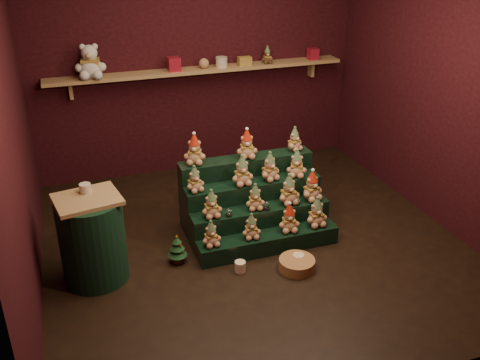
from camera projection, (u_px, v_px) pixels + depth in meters
name	position (u px, v px, depth m)	size (l,w,h in m)	color
ground	(253.00, 243.00, 5.33)	(4.00, 4.00, 0.00)	black
back_wall	(196.00, 58.00, 6.47)	(4.00, 0.10, 2.80)	black
front_wall	(382.00, 218.00, 2.98)	(4.00, 0.10, 2.80)	black
left_wall	(6.00, 136.00, 4.13)	(0.10, 4.00, 2.80)	black
right_wall	(447.00, 88.00, 5.32)	(0.10, 4.00, 2.80)	black
back_shelf	(200.00, 70.00, 6.37)	(3.60, 0.26, 0.24)	tan
riser_tier_front	(268.00, 242.00, 5.18)	(1.40, 0.22, 0.18)	black
riser_tier_midfront	(260.00, 223.00, 5.33)	(1.40, 0.22, 0.36)	black
riser_tier_midback	(253.00, 206.00, 5.47)	(1.40, 0.22, 0.54)	black
riser_tier_back	(246.00, 189.00, 5.62)	(1.40, 0.22, 0.72)	black
teddy_0	(211.00, 234.00, 4.91)	(0.18, 0.16, 0.25)	tan
teddy_1	(251.00, 226.00, 5.03)	(0.18, 0.16, 0.25)	tan
teddy_2	(289.00, 218.00, 5.14)	(0.21, 0.18, 0.29)	tan
teddy_3	(317.00, 212.00, 5.23)	(0.22, 0.19, 0.30)	tan
teddy_4	(211.00, 204.00, 5.03)	(0.20, 0.18, 0.28)	tan
teddy_5	(255.00, 197.00, 5.17)	(0.19, 0.17, 0.26)	tan
teddy_6	(289.00, 189.00, 5.26)	(0.22, 0.20, 0.31)	tan
teddy_7	(312.00, 186.00, 5.34)	(0.22, 0.20, 0.31)	tan
teddy_8	(194.00, 179.00, 5.12)	(0.19, 0.17, 0.26)	tan
teddy_9	(242.00, 170.00, 5.24)	(0.22, 0.20, 0.30)	tan
teddy_10	(270.00, 166.00, 5.34)	(0.21, 0.19, 0.29)	tan
teddy_11	(297.00, 163.00, 5.41)	(0.21, 0.18, 0.29)	tan
teddy_12	(195.00, 149.00, 5.26)	(0.22, 0.20, 0.30)	tan
teddy_13	(247.00, 144.00, 5.39)	(0.21, 0.19, 0.30)	tan
teddy_14	(294.00, 139.00, 5.57)	(0.18, 0.16, 0.25)	tan
snow_globe_a	(229.00, 213.00, 5.08)	(0.06, 0.06, 0.08)	black
snow_globe_b	(267.00, 206.00, 5.19)	(0.07, 0.07, 0.09)	black
snow_globe_c	(297.00, 201.00, 5.28)	(0.06, 0.06, 0.08)	black
side_table	(93.00, 239.00, 4.65)	(0.60, 0.57, 0.81)	tan
table_ornament	(85.00, 188.00, 4.53)	(0.10, 0.10, 0.08)	beige
mini_christmas_tree	(177.00, 249.00, 4.97)	(0.18, 0.18, 0.31)	#49291A
mug_left	(240.00, 266.00, 4.88)	(0.10, 0.10, 0.10)	beige
mug_right	(298.00, 260.00, 4.98)	(0.11, 0.11, 0.11)	beige
wicker_basket	(297.00, 264.00, 4.91)	(0.33, 0.33, 0.10)	#AD7246
white_bear	(90.00, 57.00, 5.86)	(0.34, 0.31, 0.48)	white
brown_bear	(267.00, 55.00, 6.53)	(0.15, 0.13, 0.21)	#4B3019
gift_tin_red_a	(174.00, 64.00, 6.21)	(0.14, 0.14, 0.16)	#AD1A2F
gift_tin_cream	(221.00, 62.00, 6.38)	(0.14, 0.14, 0.12)	beige
gift_tin_red_b	(313.00, 54.00, 6.73)	(0.12, 0.12, 0.14)	#AD1A2F
shelf_plush_ball	(204.00, 63.00, 6.32)	(0.12, 0.12, 0.12)	tan
scarf_gift_box	(245.00, 61.00, 6.47)	(0.16, 0.10, 0.10)	orange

